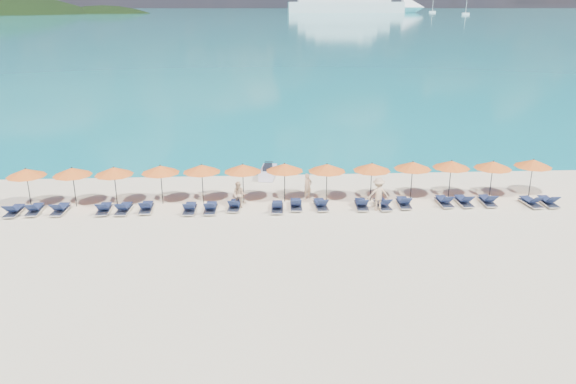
{
  "coord_description": "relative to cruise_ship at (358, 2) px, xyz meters",
  "views": [
    {
      "loc": [
        -1.6,
        -25.03,
        10.73
      ],
      "look_at": [
        0.0,
        3.0,
        1.2
      ],
      "focal_mm": 35.0,
      "sensor_mm": 36.0,
      "label": 1
    }
  ],
  "objects": [
    {
      "name": "umbrella_9",
      "position": [
        -98.34,
        -577.1,
        -8.32
      ],
      "size": [
        2.1,
        2.1,
        2.28
      ],
      "color": "black",
      "rests_on": "ground"
    },
    {
      "name": "lounger_4",
      "position": [
        -114.28,
        -578.35,
        -10.1
      ],
      "size": [
        0.71,
        1.73,
        0.66
      ],
      "rotation": [
        0.0,
        0.0,
        -0.05
      ],
      "color": "silver",
      "rests_on": "ground"
    },
    {
      "name": "lounger_5",
      "position": [
        -113.1,
        -578.23,
        -10.1
      ],
      "size": [
        0.68,
        1.72,
        0.66
      ],
      "rotation": [
        0.0,
        0.0,
        0.03
      ],
      "color": "silver",
      "rests_on": "ground"
    },
    {
      "name": "lounger_0",
      "position": [
        -120.02,
        -578.34,
        -10.1
      ],
      "size": [
        0.63,
        1.7,
        0.66
      ],
      "rotation": [
        0.0,
        0.0,
        -0.0
      ],
      "color": "silver",
      "rests_on": "ground"
    },
    {
      "name": "lounger_18",
      "position": [
        -91.95,
        -578.55,
        -10.1
      ],
      "size": [
        0.78,
        1.75,
        0.66
      ],
      "rotation": [
        0.0,
        0.0,
        0.1
      ],
      "color": "silver",
      "rests_on": "ground"
    },
    {
      "name": "umbrella_3",
      "position": [
        -112.4,
        -577.07,
        -8.32
      ],
      "size": [
        2.1,
        2.1,
        2.28
      ],
      "color": "black",
      "rests_on": "ground"
    },
    {
      "name": "umbrella_2",
      "position": [
        -114.87,
        -577.28,
        -8.32
      ],
      "size": [
        2.1,
        2.1,
        2.28
      ],
      "color": "black",
      "rests_on": "ground"
    },
    {
      "name": "umbrella_11",
      "position": [
        -93.79,
        -577.27,
        -8.32
      ],
      "size": [
        2.1,
        2.1,
        2.28
      ],
      "color": "black",
      "rests_on": "ground"
    },
    {
      "name": "sailboat_far",
      "position": [
        79.59,
        1.76,
        -9.07
      ],
      "size": [
        6.72,
        2.24,
        12.31
      ],
      "color": "silver",
      "rests_on": "ground"
    },
    {
      "name": "headland_small",
      "position": [
        -255.48,
        -21.96,
        -45.34
      ],
      "size": [
        162.0,
        126.0,
        85.5
      ],
      "color": "black",
      "rests_on": "ground"
    },
    {
      "name": "lounger_13",
      "position": [
        -100.24,
        -578.46,
        -10.1
      ],
      "size": [
        0.77,
        1.75,
        0.66
      ],
      "rotation": [
        0.0,
        0.0,
        0.09
      ],
      "color": "silver",
      "rests_on": "ground"
    },
    {
      "name": "lounger_9",
      "position": [
        -106.04,
        -578.55,
        -10.1
      ],
      "size": [
        0.71,
        1.73,
        0.66
      ],
      "rotation": [
        0.0,
        0.0,
        -0.05
      ],
      "color": "silver",
      "rests_on": "ground"
    },
    {
      "name": "sea",
      "position": [
        -105.48,
        78.04,
        -10.33
      ],
      "size": [
        1600.0,
        1300.0,
        0.01
      ],
      "primitive_type": "cube",
      "color": "#1FA9B2",
      "rests_on": "ground"
    },
    {
      "name": "lounger_19",
      "position": [
        -90.97,
        -578.53,
        -10.1
      ],
      "size": [
        0.67,
        1.72,
        0.66
      ],
      "rotation": [
        0.0,
        0.0,
        -0.03
      ],
      "color": "silver",
      "rests_on": "ground"
    },
    {
      "name": "umbrella_4",
      "position": [
        -110.15,
        -577.03,
        -8.32
      ],
      "size": [
        2.1,
        2.1,
        2.28
      ],
      "color": "black",
      "rests_on": "ground"
    },
    {
      "name": "lounger_7",
      "position": [
        -109.63,
        -578.51,
        -10.1
      ],
      "size": [
        0.7,
        1.73,
        0.66
      ],
      "rotation": [
        0.0,
        0.0,
        -0.05
      ],
      "color": "silver",
      "rests_on": "ground"
    },
    {
      "name": "lounger_6",
      "position": [
        -110.74,
        -578.52,
        -10.1
      ],
      "size": [
        0.64,
        1.71,
        0.66
      ],
      "rotation": [
        0.0,
        0.0,
        -0.01
      ],
      "color": "silver",
      "rests_on": "ground"
    },
    {
      "name": "ground",
      "position": [
        -105.48,
        -581.96,
        -10.34
      ],
      "size": [
        1400.0,
        1400.0,
        0.0
      ],
      "primitive_type": "plane",
      "color": "beige"
    },
    {
      "name": "lounger_11",
      "position": [
        -103.64,
        -578.32,
        -10.1
      ],
      "size": [
        0.74,
        1.74,
        0.66
      ],
      "rotation": [
        0.0,
        0.0,
        0.07
      ],
      "color": "silver",
      "rests_on": "ground"
    },
    {
      "name": "umbrella_7",
      "position": [
        -103.22,
        -577.28,
        -8.32
      ],
      "size": [
        2.1,
        2.1,
        2.28
      ],
      "color": "black",
      "rests_on": "ground"
    },
    {
      "name": "umbrella_0",
      "position": [
        -119.54,
        -577.28,
        -8.32
      ],
      "size": [
        2.1,
        2.1,
        2.28
      ],
      "color": "black",
      "rests_on": "ground"
    },
    {
      "name": "umbrella_1",
      "position": [
        -117.11,
        -577.25,
        -8.32
      ],
      "size": [
        2.1,
        2.1,
        2.28
      ],
      "color": "black",
      "rests_on": "ground"
    },
    {
      "name": "cruise_ship",
      "position": [
        0.0,
        0.0,
        0.0
      ],
      "size": [
        142.76,
        23.88,
        39.72
      ],
      "rotation": [
        0.0,
        0.0,
        -0.0
      ],
      "color": "silver",
      "rests_on": "ground"
    },
    {
      "name": "beachgoer_b",
      "position": [
        -108.11,
        -577.95,
        -9.59
      ],
      "size": [
        0.81,
        0.6,
        1.49
      ],
      "primitive_type": "imported",
      "rotation": [
        0.0,
        0.0,
        -0.28
      ],
      "color": "tan",
      "rests_on": "ground"
    },
    {
      "name": "sailboat_near",
      "position": [
        79.69,
        -95.89,
        -9.1
      ],
      "size": [
        6.59,
        2.2,
        12.08
      ],
      "color": "silver",
      "rests_on": "ground"
    },
    {
      "name": "beachgoer_c",
      "position": [
        -100.59,
        -578.73,
        -9.42
      ],
      "size": [
        1.2,
        0.59,
        1.82
      ],
      "primitive_type": "imported",
      "rotation": [
        0.0,
        0.0,
        3.18
      ],
      "color": "tan",
      "rests_on": "ground"
    },
    {
      "name": "lounger_14",
      "position": [
        -99.03,
        -578.27,
        -10.1
      ],
      "size": [
        0.7,
        1.73,
        0.66
      ],
      "rotation": [
        0.0,
        0.0,
        -0.05
      ],
      "color": "silver",
      "rests_on": "ground"
    },
    {
      "name": "lounger_2",
      "position": [
        -117.66,
        -578.24,
        -10.1
      ],
      "size": [
        0.67,
        1.72,
        0.66
      ],
      "rotation": [
        0.0,
        0.0,
        -0.03
      ],
      "color": "silver",
      "rests_on": "ground"
    },
    {
      "name": "lounger_16",
      "position": [
        -95.62,
        -578.2,
        -10.1
      ],
      "size": [
        0.67,
        1.72,
        0.66
      ],
      "rotation": [
        0.0,
        0.0,
        0.03
      ],
      "color": "silver",
      "rests_on": "ground"
    },
    {
      "name": "umbrella_8",
      "position": [
        -100.7,
        -577.28,
        -8.32
      ],
      "size": [
        2.1,
        2.1,
        2.28
      ],
      "color": "black",
      "rests_on": "ground"
    },
    {
      "name": "umbrella_10",
      "position": [
        -96.1,
        -577.02,
        -8.32
      ],
      "size": [
        2.1,
        2.1,
        2.28
      ],
      "color": "black",
      "rests_on": "ground"
    },
    {
      "name": "lounger_15",
      "position": [
        -96.73,
        -578.19,
        -10.1
      ],
      "size": [
        0.64,
        1.71,
        0.66
      ],
      "rotation": [
        0.0,
        0.0,
        0.01
      ],
      "color": "silver",
      "rests_on": "ground"
    },
    {
      "name": "lounger_12",
      "position": [
        -101.41,
        -578.41,
        -10.1
      ],
      "size": [
        0.69,
        1.72,
        0.66
      ],
      "rotation": [
        0.0,
        0.0,
        -0.04
      ],
      "color": "silver",
      "rests_on": "ground"
    },
    {
      "name": "lounger_17",
      "position": [
        -94.28,
        -578.21,
        -10.1
      ],
      "size": [
        0.69,
        1.72,
        0.66
      ],
      "rotation": [
        0.0,
        0.0,
        -0.04
      ],
      "color": "silver",
      "rests_on": "ground"
    },
    {
      "name": "lounger_1",
      "position": [
        -119.0,
        -578.21,
        -10.1
      ],
      "size": [
        0.72,
        1.73,
        0.66
      ],
      "rotation": [
        0.0,
        0.0,
        0.06
      ],
      "color": "silver",
      "rests_on": "ground"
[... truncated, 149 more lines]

